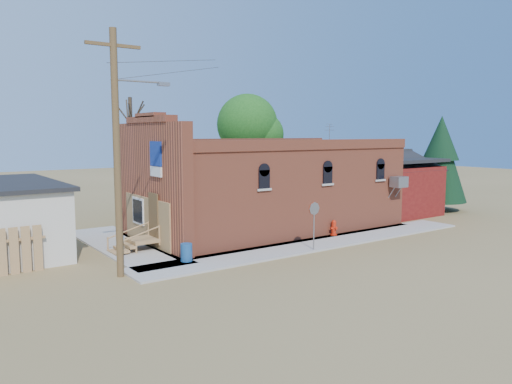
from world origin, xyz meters
TOP-DOWN VIEW (x-y plane):
  - ground at (0.00, 0.00)m, footprint 120.00×120.00m
  - sidewalk_south at (1.50, 0.90)m, footprint 19.00×2.20m
  - sidewalk_west at (-6.30, 6.00)m, footprint 2.60×10.00m
  - brick_bar at (1.64, 5.49)m, footprint 16.40×7.97m
  - red_shed at (11.50, 5.50)m, footprint 5.40×6.40m
  - utility_pole at (-8.14, 1.20)m, footprint 3.12×0.26m
  - tree_bare_near at (-3.00, 13.00)m, footprint 2.80×2.80m
  - tree_leafy at (6.00, 13.50)m, footprint 4.40×4.40m
  - evergreen_tree at (15.50, 4.00)m, footprint 3.60×3.60m
  - fire_hydrant at (3.34, 1.80)m, footprint 0.46×0.44m
  - stop_sign at (0.34, 0.00)m, footprint 0.59×0.07m
  - trash_barrel at (-5.30, 1.50)m, footprint 0.56×0.56m

SIDE VIEW (x-z plane):
  - ground at x=0.00m, z-range 0.00..0.00m
  - sidewalk_south at x=1.50m, z-range 0.00..0.08m
  - sidewalk_west at x=-6.30m, z-range 0.00..0.08m
  - trash_barrel at x=-5.30m, z-range 0.08..0.81m
  - fire_hydrant at x=3.34m, z-range 0.07..0.87m
  - stop_sign at x=0.34m, z-range 0.66..2.84m
  - red_shed at x=11.50m, z-range 0.12..4.42m
  - brick_bar at x=1.64m, z-range -0.81..5.49m
  - evergreen_tree at x=15.50m, z-range 0.46..6.96m
  - utility_pole at x=-8.14m, z-range 0.27..9.27m
  - tree_leafy at x=6.00m, z-range 1.86..10.01m
  - tree_bare_near at x=-3.00m, z-range 2.14..9.79m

